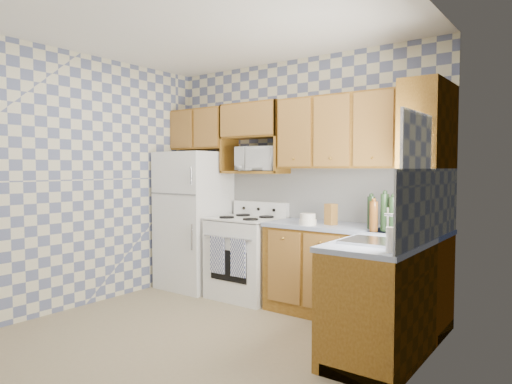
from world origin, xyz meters
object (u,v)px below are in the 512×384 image
stove_body (247,258)px  microwave (260,159)px  refrigerator (194,220)px  electric_kettle (396,220)px

stove_body → microwave: bearing=62.4°
refrigerator → electric_kettle: bearing=-2.6°
stove_body → electric_kettle: 1.88m
microwave → electric_kettle: size_ratio=2.36×
stove_body → microwave: size_ratio=1.79×
refrigerator → microwave: size_ratio=3.33×
microwave → electric_kettle: bearing=-21.4°
stove_body → microwave: 1.15m
microwave → electric_kettle: 1.81m
microwave → stove_body: bearing=-129.2°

